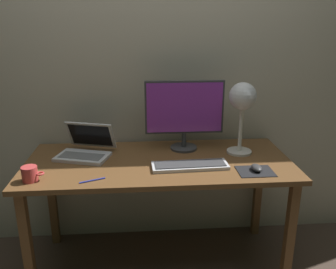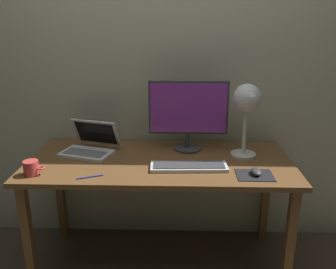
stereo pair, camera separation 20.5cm
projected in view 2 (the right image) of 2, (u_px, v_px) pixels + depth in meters
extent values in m
plane|color=#47382D|center=(160.00, 261.00, 2.39)|extent=(4.80, 4.80, 0.00)
cube|color=#B2A893|center=(162.00, 59.00, 2.36)|extent=(4.80, 0.06, 2.60)
cube|color=brown|center=(160.00, 162.00, 2.17)|extent=(1.60, 0.70, 0.03)
cube|color=brown|center=(28.00, 240.00, 2.03)|extent=(0.05, 0.05, 0.71)
cube|color=brown|center=(289.00, 245.00, 1.99)|extent=(0.05, 0.05, 0.71)
cube|color=brown|center=(60.00, 193.00, 2.58)|extent=(0.05, 0.05, 0.71)
cube|color=brown|center=(265.00, 195.00, 2.54)|extent=(0.05, 0.05, 0.71)
cylinder|color=#38383A|center=(188.00, 148.00, 2.33)|extent=(0.17, 0.17, 0.01)
cylinder|color=#38383A|center=(188.00, 140.00, 2.31)|extent=(0.03, 0.03, 0.10)
cube|color=#38383A|center=(188.00, 108.00, 2.24)|extent=(0.50, 0.03, 0.34)
cube|color=purple|center=(188.00, 108.00, 2.23)|extent=(0.48, 0.00, 0.32)
cube|color=silver|center=(189.00, 167.00, 2.04)|extent=(0.45, 0.16, 0.02)
cube|color=#38383A|center=(189.00, 165.00, 2.04)|extent=(0.41, 0.13, 0.01)
cube|color=silver|center=(86.00, 153.00, 2.24)|extent=(0.35, 0.27, 0.02)
cube|color=slate|center=(85.00, 153.00, 2.22)|extent=(0.28, 0.18, 0.00)
cube|color=silver|center=(96.00, 132.00, 2.33)|extent=(0.32, 0.17, 0.18)
cube|color=black|center=(96.00, 132.00, 2.33)|extent=(0.29, 0.15, 0.15)
cylinder|color=beige|center=(243.00, 154.00, 2.23)|extent=(0.16, 0.16, 0.01)
cylinder|color=silver|center=(245.00, 129.00, 2.18)|extent=(0.02, 0.02, 0.32)
sphere|color=silver|center=(247.00, 98.00, 2.12)|extent=(0.17, 0.17, 0.17)
sphere|color=#FFEAB2|center=(247.00, 105.00, 2.12)|extent=(0.06, 0.06, 0.06)
cube|color=black|center=(255.00, 175.00, 1.95)|extent=(0.20, 0.16, 0.00)
ellipsoid|color=#38383A|center=(256.00, 172.00, 1.95)|extent=(0.06, 0.10, 0.03)
cylinder|color=#CC3F3F|center=(31.00, 168.00, 1.95)|extent=(0.08, 0.08, 0.08)
torus|color=#CC3F3F|center=(41.00, 168.00, 1.95)|extent=(0.05, 0.05, 0.01)
cylinder|color=#2633A5|center=(90.00, 177.00, 1.92)|extent=(0.13, 0.06, 0.01)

